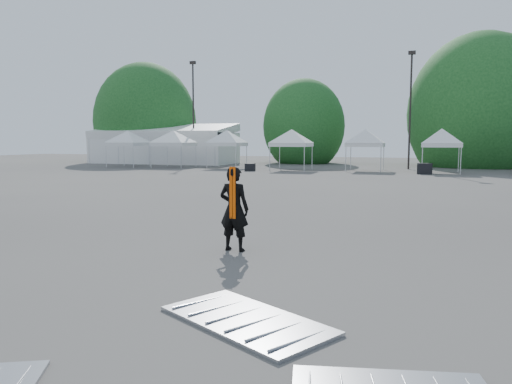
% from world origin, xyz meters
% --- Properties ---
extents(ground, '(120.00, 120.00, 0.00)m').
position_xyz_m(ground, '(0.00, 0.00, 0.00)').
color(ground, '#474442').
rests_on(ground, ground).
extents(marquee, '(15.00, 6.25, 4.23)m').
position_xyz_m(marquee, '(-22.00, 35.00, 1.97)').
color(marquee, white).
rests_on(marquee, ground).
extents(light_pole_west, '(0.60, 0.25, 10.30)m').
position_xyz_m(light_pole_west, '(-18.00, 34.00, 5.77)').
color(light_pole_west, black).
rests_on(light_pole_west, ground).
extents(light_pole_east, '(0.60, 0.25, 9.80)m').
position_xyz_m(light_pole_east, '(3.00, 32.00, 5.52)').
color(light_pole_east, black).
rests_on(light_pole_east, ground).
extents(tree_far_w, '(4.80, 4.80, 7.30)m').
position_xyz_m(tree_far_w, '(-26.00, 38.00, 4.54)').
color(tree_far_w, '#382314').
rests_on(tree_far_w, ground).
extents(tree_mid_w, '(4.16, 4.16, 6.33)m').
position_xyz_m(tree_mid_w, '(-8.00, 40.00, 3.93)').
color(tree_mid_w, '#382314').
rests_on(tree_mid_w, ground).
extents(tree_mid_e, '(5.12, 5.12, 7.79)m').
position_xyz_m(tree_mid_e, '(9.00, 39.00, 4.84)').
color(tree_mid_e, '#382314').
rests_on(tree_mid_e, ground).
extents(tent_a, '(4.29, 4.29, 3.88)m').
position_xyz_m(tent_a, '(-21.70, 27.84, 3.06)').
color(tent_a, silver).
rests_on(tent_a, ground).
extents(tent_b, '(4.50, 4.50, 3.88)m').
position_xyz_m(tent_b, '(-17.32, 28.44, 3.06)').
color(tent_b, silver).
rests_on(tent_b, ground).
extents(tent_c, '(4.12, 4.12, 3.88)m').
position_xyz_m(tent_c, '(-12.29, 28.91, 3.06)').
color(tent_c, silver).
rests_on(tent_c, ground).
extents(tent_d, '(4.28, 4.28, 3.88)m').
position_xyz_m(tent_d, '(-6.04, 27.50, 3.06)').
color(tent_d, silver).
rests_on(tent_d, ground).
extents(tent_e, '(4.07, 4.07, 3.88)m').
position_xyz_m(tent_e, '(-0.23, 28.57, 3.06)').
color(tent_e, silver).
rests_on(tent_e, ground).
extents(tent_f, '(4.01, 4.01, 3.88)m').
position_xyz_m(tent_f, '(5.45, 27.85, 3.06)').
color(tent_f, silver).
rests_on(tent_f, ground).
extents(man, '(0.73, 0.51, 1.90)m').
position_xyz_m(man, '(0.37, -1.78, 0.95)').
color(man, black).
rests_on(man, ground).
extents(barrier_mid, '(2.72, 2.24, 0.08)m').
position_xyz_m(barrier_mid, '(2.15, -5.86, 0.04)').
color(barrier_mid, '#A0A2A7').
rests_on(barrier_mid, ground).
extents(crate_west, '(0.84, 0.69, 0.60)m').
position_xyz_m(crate_west, '(-8.91, 25.47, 0.30)').
color(crate_west, black).
rests_on(crate_west, ground).
extents(crate_mid, '(1.07, 0.86, 0.79)m').
position_xyz_m(crate_mid, '(4.33, 26.13, 0.39)').
color(crate_mid, black).
rests_on(crate_mid, ground).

